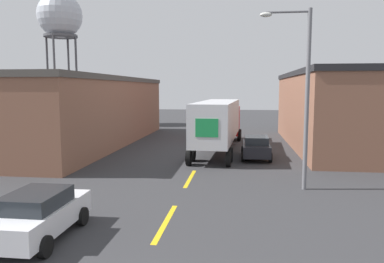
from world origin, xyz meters
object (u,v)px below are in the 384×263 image
at_px(semi_truck, 219,121).
at_px(parked_car_right_far, 256,147).
at_px(parked_car_left_near, 38,214).
at_px(water_tower, 60,17).
at_px(street_lamp, 302,87).

xyz_separation_m(semi_truck, parked_car_right_far, (2.69, -3.34, -1.49)).
bearing_deg(parked_car_right_far, parked_car_left_near, -116.64).
bearing_deg(semi_truck, water_tower, 143.44).
relative_size(semi_truck, parked_car_right_far, 3.54).
relative_size(parked_car_left_near, parked_car_right_far, 1.00).
bearing_deg(street_lamp, parked_car_left_near, -141.95).
relative_size(parked_car_right_far, street_lamp, 0.49).
bearing_deg(parked_car_left_near, semi_truck, 75.34).
bearing_deg(parked_car_right_far, semi_truck, 128.90).
distance_m(parked_car_left_near, street_lamp, 12.30).
height_order(semi_truck, parked_car_right_far, semi_truck).
distance_m(parked_car_right_far, street_lamp, 8.85).
relative_size(water_tower, street_lamp, 2.02).
distance_m(parked_car_left_near, water_tower, 41.86).
distance_m(semi_truck, parked_car_right_far, 4.54).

